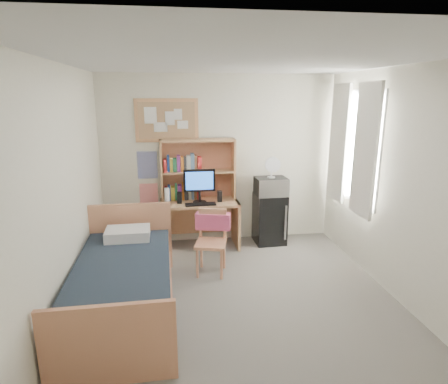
{
  "coord_description": "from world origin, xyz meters",
  "views": [
    {
      "loc": [
        -0.68,
        -3.64,
        2.28
      ],
      "look_at": [
        -0.04,
        1.2,
        1.02
      ],
      "focal_mm": 30.0,
      "sensor_mm": 36.0,
      "label": 1
    }
  ],
  "objects": [
    {
      "name": "wall_front",
      "position": [
        0.0,
        -2.1,
        1.3
      ],
      "size": [
        3.6,
        0.04,
        2.6
      ],
      "primitive_type": "cube",
      "color": "white",
      "rests_on": "floor"
    },
    {
      "name": "hoodie",
      "position": [
        -0.2,
        1.07,
        0.65
      ],
      "size": [
        0.48,
        0.25,
        0.22
      ],
      "primitive_type": "cube",
      "rotation": [
        0.0,
        0.0,
        -0.24
      ],
      "color": "#D4507B",
      "rests_on": "desk_chair"
    },
    {
      "name": "wall_left",
      "position": [
        -1.8,
        0.0,
        1.3
      ],
      "size": [
        0.04,
        4.2,
        2.6
      ],
      "primitive_type": "cube",
      "color": "white",
      "rests_on": "floor"
    },
    {
      "name": "poster_wave",
      "position": [
        -1.1,
        2.09,
        1.25
      ],
      "size": [
        0.3,
        0.01,
        0.42
      ],
      "primitive_type": "cube",
      "color": "#2A3AA8",
      "rests_on": "wall_back"
    },
    {
      "name": "desk_fan",
      "position": [
        0.78,
        1.82,
        1.2
      ],
      "size": [
        0.24,
        0.24,
        0.29
      ],
      "primitive_type": "cylinder",
      "rotation": [
        0.0,
        0.0,
        0.04
      ],
      "color": "white",
      "rests_on": "microwave"
    },
    {
      "name": "curtain_left",
      "position": [
        1.72,
        0.8,
        1.6
      ],
      "size": [
        0.04,
        0.55,
        1.7
      ],
      "primitive_type": "cube",
      "color": "white",
      "rests_on": "wall_right"
    },
    {
      "name": "speaker_left",
      "position": [
        -0.63,
        1.72,
        0.82
      ],
      "size": [
        0.07,
        0.07,
        0.17
      ],
      "primitive_type": "cube",
      "rotation": [
        0.0,
        0.0,
        0.02
      ],
      "color": "black",
      "rests_on": "desk"
    },
    {
      "name": "mini_fridge",
      "position": [
        0.78,
        1.84,
        0.39
      ],
      "size": [
        0.48,
        0.48,
        0.78
      ],
      "primitive_type": "cube",
      "rotation": [
        0.0,
        0.0,
        0.04
      ],
      "color": "black",
      "rests_on": "floor"
    },
    {
      "name": "desk_chair",
      "position": [
        -0.25,
        0.87,
        0.42
      ],
      "size": [
        0.51,
        0.51,
        0.84
      ],
      "primitive_type": "cube",
      "rotation": [
        0.0,
        0.0,
        -0.24
      ],
      "color": "tan",
      "rests_on": "floor"
    },
    {
      "name": "bed",
      "position": [
        -1.27,
        0.06,
        0.28
      ],
      "size": [
        1.08,
        2.08,
        0.56
      ],
      "primitive_type": "cube",
      "rotation": [
        0.0,
        0.0,
        0.02
      ],
      "color": "black",
      "rests_on": "floor"
    },
    {
      "name": "window_unit",
      "position": [
        1.75,
        1.2,
        1.6
      ],
      "size": [
        0.1,
        1.4,
        1.7
      ],
      "primitive_type": "cube",
      "color": "white",
      "rests_on": "wall_right"
    },
    {
      "name": "pillow",
      "position": [
        -1.29,
        0.81,
        0.63
      ],
      "size": [
        0.54,
        0.38,
        0.13
      ],
      "primitive_type": "cube",
      "rotation": [
        0.0,
        0.0,
        0.02
      ],
      "color": "white",
      "rests_on": "bed"
    },
    {
      "name": "water_bottle",
      "position": [
        -0.81,
        1.68,
        0.85
      ],
      "size": [
        0.07,
        0.07,
        0.25
      ],
      "primitive_type": "cylinder",
      "rotation": [
        0.0,
        0.0,
        0.02
      ],
      "color": "white",
      "rests_on": "desk"
    },
    {
      "name": "bulletin_board",
      "position": [
        -0.78,
        2.08,
        1.92
      ],
      "size": [
        0.94,
        0.03,
        0.64
      ],
      "primitive_type": "cube",
      "color": "tan",
      "rests_on": "wall_back"
    },
    {
      "name": "desk",
      "position": [
        -0.33,
        1.79,
        0.37
      ],
      "size": [
        1.18,
        0.61,
        0.73
      ],
      "primitive_type": "cube",
      "rotation": [
        0.0,
        0.0,
        0.02
      ],
      "color": "tan",
      "rests_on": "floor"
    },
    {
      "name": "hutch",
      "position": [
        -0.34,
        1.94,
        1.19
      ],
      "size": [
        1.13,
        0.31,
        0.92
      ],
      "primitive_type": "cube",
      "rotation": [
        0.0,
        0.0,
        0.02
      ],
      "color": "tan",
      "rests_on": "desk"
    },
    {
      "name": "wall_back",
      "position": [
        0.0,
        2.1,
        1.3
      ],
      "size": [
        3.6,
        0.04,
        2.6
      ],
      "primitive_type": "cube",
      "color": "white",
      "rests_on": "floor"
    },
    {
      "name": "monitor",
      "position": [
        -0.33,
        1.73,
        0.98
      ],
      "size": [
        0.47,
        0.05,
        0.5
      ],
      "primitive_type": "cube",
      "rotation": [
        0.0,
        0.0,
        0.02
      ],
      "color": "black",
      "rests_on": "desk"
    },
    {
      "name": "speaker_right",
      "position": [
        -0.03,
        1.73,
        0.81
      ],
      "size": [
        0.07,
        0.07,
        0.17
      ],
      "primitive_type": "cube",
      "rotation": [
        0.0,
        0.0,
        0.02
      ],
      "color": "black",
      "rests_on": "desk"
    },
    {
      "name": "wall_right",
      "position": [
        1.8,
        0.0,
        1.3
      ],
      "size": [
        0.04,
        4.2,
        2.6
      ],
      "primitive_type": "cube",
      "color": "white",
      "rests_on": "floor"
    },
    {
      "name": "curtain_right",
      "position": [
        1.72,
        1.6,
        1.6
      ],
      "size": [
        0.04,
        0.55,
        1.7
      ],
      "primitive_type": "cube",
      "color": "white",
      "rests_on": "wall_right"
    },
    {
      "name": "ceiling",
      "position": [
        0.0,
        0.0,
        2.6
      ],
      "size": [
        3.6,
        4.2,
        0.02
      ],
      "primitive_type": "cube",
      "color": "silver",
      "rests_on": "wall_back"
    },
    {
      "name": "keyboard",
      "position": [
        -0.33,
        1.59,
        0.74
      ],
      "size": [
        0.45,
        0.15,
        0.02
      ],
      "primitive_type": "cube",
      "rotation": [
        0.0,
        0.0,
        0.02
      ],
      "color": "black",
      "rests_on": "desk"
    },
    {
      "name": "poster_japan",
      "position": [
        -1.1,
        2.09,
        0.78
      ],
      "size": [
        0.28,
        0.01,
        0.36
      ],
      "primitive_type": "cube",
      "color": "red",
      "rests_on": "wall_back"
    },
    {
      "name": "microwave",
      "position": [
        0.78,
        1.82,
        0.92
      ],
      "size": [
        0.48,
        0.38,
        0.27
      ],
      "primitive_type": "cube",
      "rotation": [
        0.0,
        0.0,
        0.04
      ],
      "color": "silver",
      "rests_on": "mini_fridge"
    },
    {
      "name": "floor",
      "position": [
        0.0,
        0.0,
        -0.01
      ],
      "size": [
        3.6,
        4.2,
        0.02
      ],
      "primitive_type": "cube",
      "color": "gray",
      "rests_on": "ground"
    }
  ]
}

